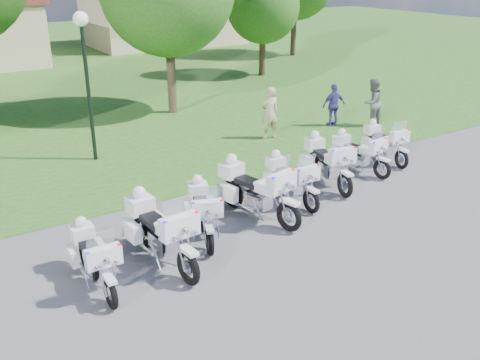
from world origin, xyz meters
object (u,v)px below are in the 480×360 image
motorcycle_3 (255,189)px  motorcycle_5 (327,161)px  motorcycle_4 (290,178)px  bystander_a (270,113)px  motorcycle_1 (159,230)px  motorcycle_7 (384,142)px  motorcycle_6 (358,152)px  lamp_post (84,51)px  motorcycle_2 (203,210)px  motorcycle_0 (94,257)px  bystander_c (334,105)px  bystander_b (372,103)px

motorcycle_3 → motorcycle_5: 2.97m
motorcycle_3 → motorcycle_4: motorcycle_3 is taller
motorcycle_5 → bystander_a: bystander_a is taller
motorcycle_1 → bystander_a: (6.76, 5.76, 0.20)m
motorcycle_7 → motorcycle_6: bearing=20.6°
motorcycle_1 → lamp_post: 7.41m
motorcycle_2 → motorcycle_6: bearing=-149.4°
motorcycle_5 → motorcycle_7: 2.92m
motorcycle_0 → motorcycle_3: motorcycle_3 is taller
motorcycle_6 → lamp_post: lamp_post is taller
motorcycle_6 → bystander_c: bystander_c is taller
motorcycle_2 → motorcycle_3: size_ratio=0.83×
motorcycle_3 → motorcycle_6: bearing=179.7°
motorcycle_3 → motorcycle_4: size_ratio=1.18×
motorcycle_5 → bystander_c: (4.01, 4.32, 0.12)m
motorcycle_6 → bystander_c: bearing=-130.6°
motorcycle_0 → motorcycle_5: size_ratio=0.89×
motorcycle_5 → motorcycle_2: bearing=22.7°
motorcycle_3 → motorcycle_6: (4.35, 1.00, -0.13)m
bystander_a → motorcycle_5: bearing=84.3°
motorcycle_0 → motorcycle_3: bearing=-168.0°
motorcycle_7 → bystander_c: (1.15, 3.74, 0.21)m
motorcycle_0 → motorcycle_7: size_ratio=1.02×
bystander_b → motorcycle_4: bearing=20.4°
motorcycle_1 → motorcycle_4: (4.18, 1.09, -0.12)m
motorcycle_2 → motorcycle_5: size_ratio=0.88×
motorcycle_5 → bystander_a: size_ratio=1.31×
motorcycle_6 → lamp_post: bearing=-47.0°
motorcycle_3 → bystander_b: bystander_b is taller
lamp_post → bystander_c: size_ratio=2.81×
motorcycle_4 → motorcycle_5: motorcycle_5 is taller
motorcycle_6 → bystander_a: bystander_a is taller
motorcycle_6 → lamp_post: (-6.40, 5.12, 2.80)m
motorcycle_2 → motorcycle_6: (5.89, 1.18, -0.02)m
motorcycle_1 → motorcycle_6: motorcycle_1 is taller
motorcycle_3 → bystander_a: bystander_a is taller
motorcycle_1 → bystander_a: size_ratio=1.40×
motorcycle_2 → motorcycle_6: motorcycle_2 is taller
motorcycle_6 → bystander_a: size_ratio=1.14×
motorcycle_0 → motorcycle_7: 10.26m
motorcycle_0 → motorcycle_4: motorcycle_4 is taller
motorcycle_1 → motorcycle_5: (5.73, 1.46, -0.04)m
motorcycle_3 → motorcycle_7: 5.89m
motorcycle_5 → bystander_c: motorcycle_5 is taller
motorcycle_5 → bystander_a: 4.42m
motorcycle_6 → motorcycle_4: bearing=3.9°
lamp_post → bystander_b: lamp_post is taller
motorcycle_0 → motorcycle_6: (8.64, 1.89, -0.00)m
motorcycle_5 → bystander_c: size_ratio=1.50×
motorcycle_2 → motorcycle_5: motorcycle_5 is taller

